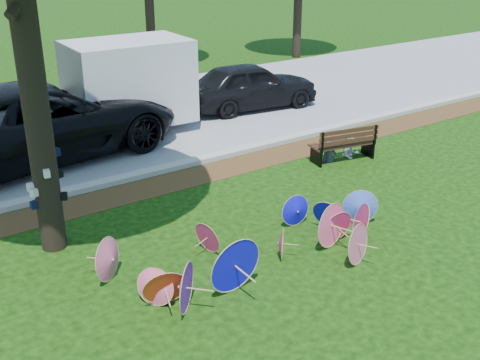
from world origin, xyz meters
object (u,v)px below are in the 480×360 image
(parasol_pile, at_px, (268,244))
(person_right, at_px, (351,136))
(dark_pickup, at_px, (251,86))
(black_van, at_px, (44,121))
(park_bench, at_px, (342,143))
(cargo_trailer, at_px, (130,82))
(person_left, at_px, (330,142))

(parasol_pile, relative_size, person_right, 5.11)
(dark_pickup, distance_m, person_right, 4.91)
(black_van, xyz_separation_m, park_bench, (5.82, -4.30, -0.50))
(parasol_pile, bearing_deg, cargo_trailer, 80.87)
(black_van, xyz_separation_m, person_left, (5.47, -4.25, -0.42))
(cargo_trailer, height_order, person_right, cargo_trailer)
(black_van, xyz_separation_m, dark_pickup, (6.64, 0.64, -0.21))
(black_van, relative_size, park_bench, 4.06)
(black_van, relative_size, person_left, 6.59)
(black_van, relative_size, person_right, 6.38)
(cargo_trailer, xyz_separation_m, person_left, (2.87, -4.87, -0.90))
(cargo_trailer, bearing_deg, person_left, -57.32)
(black_van, relative_size, dark_pickup, 1.58)
(park_bench, height_order, person_right, person_right)
(dark_pickup, height_order, person_right, dark_pickup)
(parasol_pile, bearing_deg, park_bench, 33.03)
(park_bench, relative_size, person_right, 1.57)
(black_van, distance_m, person_left, 6.94)
(cargo_trailer, xyz_separation_m, park_bench, (3.22, -4.92, -0.97))
(dark_pickup, xyz_separation_m, cargo_trailer, (-4.04, -0.01, 0.68))
(person_right, bearing_deg, person_left, -170.32)
(cargo_trailer, xyz_separation_m, person_right, (3.57, -4.87, -0.88))
(parasol_pile, relative_size, person_left, 5.29)
(dark_pickup, bearing_deg, parasol_pile, 153.71)
(person_left, distance_m, person_right, 0.70)
(parasol_pile, bearing_deg, person_left, 35.65)
(park_bench, bearing_deg, black_van, 155.28)
(dark_pickup, bearing_deg, person_right, -177.74)
(black_van, distance_m, person_right, 7.50)
(parasol_pile, height_order, person_right, person_right)
(dark_pickup, bearing_deg, black_van, 103.22)
(parasol_pile, xyz_separation_m, black_van, (-1.34, 7.21, 0.55))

